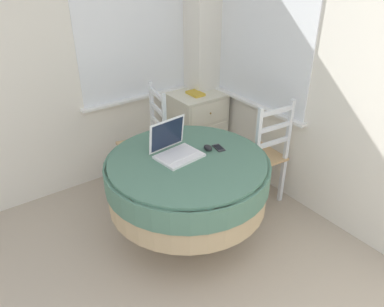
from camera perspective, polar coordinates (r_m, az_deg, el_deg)
name	(u,v)px	position (r m, az deg, el deg)	size (l,w,h in m)	color
corner_room_shell	(202,77)	(2.66, 1.57, 11.64)	(4.46, 5.03, 2.55)	white
round_dining_table	(187,178)	(2.77, -0.70, -3.75)	(1.20, 1.20, 0.73)	#4C3D2D
laptop	(175,148)	(2.72, -2.63, 0.78)	(0.34, 0.31, 0.26)	white
computer_mouse	(208,148)	(2.80, 2.44, 0.88)	(0.05, 0.08, 0.04)	black
cell_phone	(219,148)	(2.84, 4.08, 0.87)	(0.08, 0.12, 0.01)	#2D2D33
dining_chair_near_back_window	(147,144)	(3.50, -6.93, 1.39)	(0.46, 0.45, 0.99)	tan
dining_chair_near_right_window	(261,156)	(3.34, 10.49, -0.33)	(0.42, 0.43, 0.99)	tan
corner_cabinet	(197,127)	(3.98, 0.71, 4.02)	(0.53, 0.48, 0.77)	silver
book_on_cabinet	(195,93)	(3.79, 0.52, 9.14)	(0.12, 0.18, 0.02)	gold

